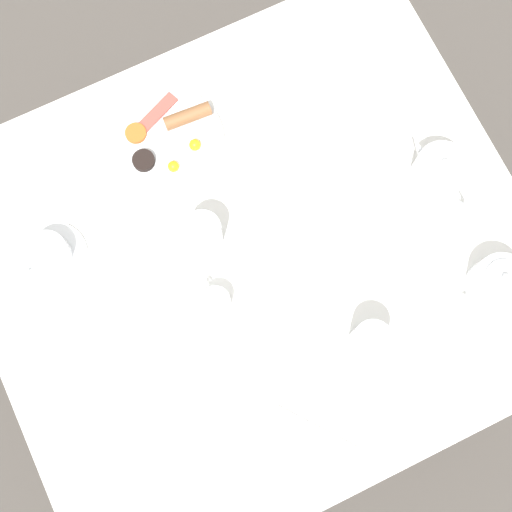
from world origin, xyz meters
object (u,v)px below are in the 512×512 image
Objects in this scene: breakfast_plate at (168,140)px; teapot_far at (439,172)px; teacup_with_saucer_right at (49,254)px; knife_by_plate at (315,429)px; water_glass_short at (370,342)px; teacup_with_saucer_left at (333,62)px; water_glass_tall at (203,234)px; creamer_jug at (215,302)px; fork_by_plate at (136,323)px; spoon_for_tea at (241,65)px; teapot_near at (497,282)px.

breakfast_plate is 0.60m from teapot_far.
teacup_with_saucer_right reaches higher than knife_by_plate.
teacup_with_saucer_left is at bearing -20.54° from water_glass_short.
water_glass_tall is 0.15m from creamer_jug.
fork_by_plate is (-0.35, 0.65, -0.02)m from teacup_with_saucer_left.
water_glass_tall reaches higher than teacup_with_saucer_right.
water_glass_short is 0.61× the size of knife_by_plate.
water_glass_tall is at bearing -63.87° from fork_by_plate.
water_glass_tall is 0.78× the size of spoon_for_tea.
water_glass_tall is at bearing 4.59° from knife_by_plate.
water_glass_short is 0.81× the size of spoon_for_tea.
knife_by_plate is at bearing -178.65° from breakfast_plate.
breakfast_plate is 0.41m from fork_by_plate.
creamer_jug is (0.22, 0.55, -0.02)m from teapot_near.
teapot_near reaches higher than teacup_with_saucer_right.
creamer_jug is at bearing 164.89° from water_glass_tall.
teapot_near is 0.27m from teapot_far.
teapot_near is 0.95m from teacup_with_saucer_right.
teacup_with_saucer_right reaches higher than creamer_jug.
teacup_with_saucer_right is at bearing -37.94° from teapot_near.
creamer_jug reaches higher than spoon_for_tea.
fork_by_plate is at bearing 78.36° from creamer_jug.
water_glass_short is 0.21m from knife_by_plate.
teapot_far reaches higher than breakfast_plate.
teacup_with_saucer_left is 0.76m from teacup_with_saucer_right.
breakfast_plate is at bearing 43.62° from teapot_far.
breakfast_plate is at bearing 1.35° from knife_by_plate.
water_glass_tall is 0.59× the size of knife_by_plate.
knife_by_plate is (-0.37, 0.48, -0.04)m from teapot_far.
teacup_with_saucer_right is (0.20, 0.83, -0.02)m from teapot_far.
teapot_far reaches higher than teacup_with_saucer_left.
water_glass_tall is 0.41m from water_glass_short.
creamer_jug is (-0.38, 0.47, -0.00)m from teacup_with_saucer_left.
breakfast_plate reaches higher than knife_by_plate.
knife_by_plate and spoon_for_tea have the same top height.
teapot_far is 1.86× the size of water_glass_short.
fork_by_plate is (0.25, 0.42, -0.05)m from water_glass_short.
water_glass_tall is 0.24m from fork_by_plate.
fork_by_plate is 1.31× the size of spoon_for_tea.
teacup_with_saucer_left is at bearing -79.84° from teacup_with_saucer_right.
water_glass_tall is 0.60× the size of fork_by_plate.
knife_by_plate is at bearing -175.41° from water_glass_tall.
breakfast_plate is 1.70× the size of teacup_with_saucer_right.
water_glass_short reaches higher than breakfast_plate.
teapot_far is 0.40m from water_glass_short.
teacup_with_saucer_left is 1.82× the size of creamer_jug.
teapot_far is 0.51m from spoon_for_tea.
teapot_near is at bearing -172.81° from teacup_with_saucer_left.
knife_by_plate is at bearing 150.57° from teacup_with_saucer_left.
teacup_with_saucer_right is at bearing 112.36° from spoon_for_tea.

